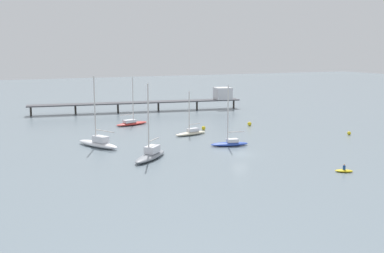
% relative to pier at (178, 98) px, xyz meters
% --- Properties ---
extents(ground_plane, '(400.00, 400.00, 0.00)m').
position_rel_pier_xyz_m(ground_plane, '(-10.79, -52.26, -3.25)').
color(ground_plane, slate).
extents(pier, '(55.77, 11.40, 5.86)m').
position_rel_pier_xyz_m(pier, '(0.00, 0.00, 0.00)').
color(pier, '#4C4C51').
rests_on(pier, ground_plane).
extents(sailboat_white, '(6.27, 9.47, 12.05)m').
position_rel_pier_xyz_m(sailboat_white, '(-30.21, -38.00, -2.43)').
color(sailboat_white, white).
rests_on(sailboat_white, ground_plane).
extents(sailboat_gray, '(7.77, 7.71, 11.49)m').
position_rel_pier_xyz_m(sailboat_gray, '(-24.87, -49.75, -2.47)').
color(sailboat_gray, gray).
rests_on(sailboat_gray, ground_plane).
extents(sailboat_red, '(8.04, 4.37, 10.42)m').
position_rel_pier_xyz_m(sailboat_red, '(-18.58, -18.41, -2.65)').
color(sailboat_red, red).
rests_on(sailboat_red, ground_plane).
extents(sailboat_blue, '(6.80, 3.24, 10.44)m').
position_rel_pier_xyz_m(sailboat_blue, '(-9.33, -46.22, -2.61)').
color(sailboat_blue, '#2D4CB7').
rests_on(sailboat_blue, ground_plane).
extents(sailboat_cream, '(7.22, 3.32, 8.47)m').
position_rel_pier_xyz_m(sailboat_cream, '(-11.37, -34.29, -2.67)').
color(sailboat_cream, beige).
rests_on(sailboat_cream, ground_plane).
extents(dinghy_yellow, '(2.56, 2.14, 1.14)m').
position_rel_pier_xyz_m(dinghy_yellow, '(-3.25, -67.43, -3.03)').
color(dinghy_yellow, yellow).
rests_on(dinghy_yellow, ground_plane).
extents(mooring_buoy_far, '(0.88, 0.88, 0.88)m').
position_rel_pier_xyz_m(mooring_buoy_far, '(4.47, -29.70, -2.81)').
color(mooring_buoy_far, yellow).
rests_on(mooring_buoy_far, ground_plane).
extents(mooring_buoy_near, '(0.72, 0.72, 0.72)m').
position_rel_pier_xyz_m(mooring_buoy_near, '(16.64, -46.66, -2.89)').
color(mooring_buoy_near, yellow).
rests_on(mooring_buoy_near, ground_plane).
extents(mooring_buoy_outer, '(0.82, 0.82, 0.82)m').
position_rel_pier_xyz_m(mooring_buoy_outer, '(-6.77, -30.25, -2.84)').
color(mooring_buoy_outer, yellow).
rests_on(mooring_buoy_outer, ground_plane).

